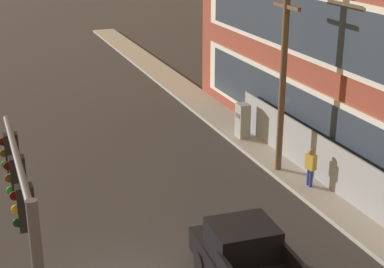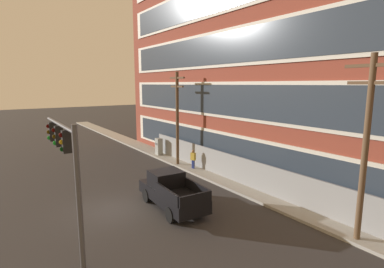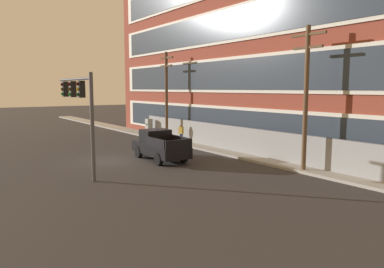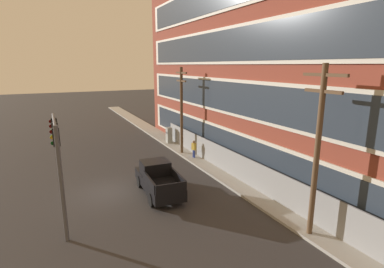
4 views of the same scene
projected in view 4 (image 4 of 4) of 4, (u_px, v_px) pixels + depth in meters
The scene contains 10 objects.
ground_plane at pixel (109, 192), 19.45m from camera, with size 160.00×160.00×0.00m, color #333030.
sidewalk_building_side at pixel (219, 172), 22.93m from camera, with size 80.00×1.92×0.16m, color #9E9B93.
brick_mill_building at pixel (290, 46), 22.88m from camera, with size 37.11×10.29×18.97m.
chain_link_fence at pixel (253, 175), 19.63m from camera, with size 29.24×0.06×2.02m.
traffic_signal_mast at pixel (57, 148), 14.78m from camera, with size 5.46×0.43×5.55m.
pickup_truck_black at pixel (158, 179), 19.15m from camera, with size 5.29×2.21×1.98m.
utility_pole_near_corner at pixel (182, 108), 26.83m from camera, with size 2.14×0.26×7.92m.
utility_pole_midblock at pixel (318, 146), 13.50m from camera, with size 2.30×0.26×8.17m.
electrical_cabinet at pixel (169, 136), 31.20m from camera, with size 0.63×0.54×1.76m.
pedestrian_near_cabinet at pixel (194, 148), 26.12m from camera, with size 0.45×0.34×1.69m.
Camera 4 is at (18.64, -2.99, 8.08)m, focal length 28.00 mm.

